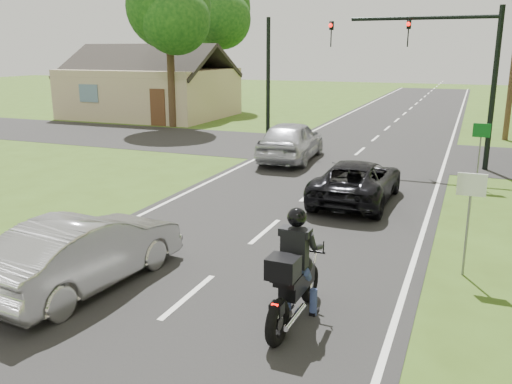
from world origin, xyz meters
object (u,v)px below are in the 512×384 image
(sign_white, at_px, (470,199))
(sign_green, at_px, (481,139))
(motorcycle_rider, at_px, (294,279))
(silver_suv, at_px, (291,140))
(traffic_signal, at_px, (443,58))
(silver_sedan, at_px, (86,251))
(dark_suv, at_px, (357,181))

(sign_white, relative_size, sign_green, 1.00)
(motorcycle_rider, bearing_deg, sign_white, 52.52)
(silver_suv, height_order, traffic_signal, traffic_signal)
(silver_sedan, height_order, sign_green, sign_green)
(silver_suv, bearing_deg, silver_sedan, 87.34)
(silver_sedan, xyz_separation_m, sign_white, (6.75, 3.26, 0.88))
(silver_sedan, distance_m, sign_white, 7.55)
(dark_suv, height_order, silver_suv, silver_suv)
(dark_suv, distance_m, silver_sedan, 8.70)
(silver_suv, bearing_deg, traffic_signal, -172.33)
(sign_green, bearing_deg, silver_sedan, -121.69)
(dark_suv, xyz_separation_m, silver_sedan, (-3.60, -7.92, 0.07))
(motorcycle_rider, bearing_deg, silver_suv, 110.14)
(silver_suv, bearing_deg, motorcycle_rider, 104.89)
(silver_sedan, relative_size, sign_green, 2.01)
(sign_white, bearing_deg, traffic_signal, 97.05)
(dark_suv, xyz_separation_m, traffic_signal, (1.79, 6.35, 3.49))
(sign_white, distance_m, sign_green, 8.00)
(dark_suv, distance_m, silver_suv, 6.48)
(motorcycle_rider, bearing_deg, sign_green, 77.70)
(silver_suv, bearing_deg, sign_green, 161.51)
(silver_suv, distance_m, sign_green, 7.44)
(silver_sedan, relative_size, silver_suv, 0.88)
(silver_sedan, bearing_deg, motorcycle_rider, -172.94)
(silver_sedan, xyz_separation_m, traffic_signal, (5.39, 14.27, 3.42))
(motorcycle_rider, xyz_separation_m, sign_green, (2.79, 11.18, 0.81))
(dark_suv, bearing_deg, traffic_signal, -104.89)
(dark_suv, relative_size, silver_sedan, 1.07)
(silver_sedan, height_order, traffic_signal, traffic_signal)
(motorcycle_rider, relative_size, silver_suv, 0.48)
(traffic_signal, distance_m, sign_green, 4.24)
(dark_suv, xyz_separation_m, sign_green, (3.35, 3.33, 0.95))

